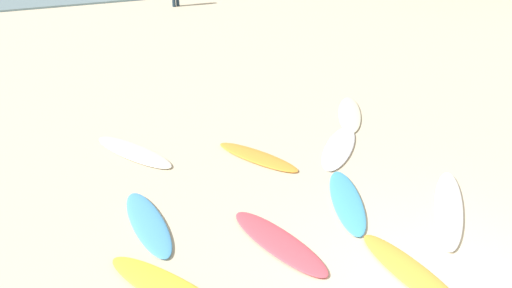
# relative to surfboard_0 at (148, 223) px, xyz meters

# --- Properties ---
(surfboard_0) EXTENTS (0.68, 2.06, 0.09)m
(surfboard_0) POSITION_rel_surfboard_0_xyz_m (0.00, 0.00, 0.00)
(surfboard_0) COLOR #499BDC
(surfboard_0) RESTS_ON ground_plane
(surfboard_1) EXTENTS (1.44, 1.93, 0.07)m
(surfboard_1) POSITION_rel_surfboard_0_xyz_m (2.54, 1.45, -0.01)
(surfboard_1) COLOR orange
(surfboard_1) RESTS_ON ground_plane
(surfboard_2) EXTENTS (1.94, 2.26, 0.09)m
(surfboard_2) POSITION_rel_surfboard_0_xyz_m (4.97, -1.47, 0.00)
(surfboard_2) COLOR white
(surfboard_2) RESTS_ON ground_plane
(surfboard_3) EXTENTS (1.46, 2.07, 0.07)m
(surfboard_3) POSITION_rel_surfboard_0_xyz_m (5.36, 2.59, -0.01)
(surfboard_3) COLOR #ECE8C4
(surfboard_3) RESTS_ON ground_plane
(surfboard_4) EXTENTS (1.78, 1.94, 0.07)m
(surfboard_4) POSITION_rel_surfboard_0_xyz_m (4.29, 1.19, -0.01)
(surfboard_4) COLOR white
(surfboard_4) RESTS_ON ground_plane
(surfboard_5) EXTENTS (1.59, 2.14, 0.07)m
(surfboard_5) POSITION_rel_surfboard_0_xyz_m (0.22, 2.59, -0.01)
(surfboard_5) COLOR silver
(surfboard_5) RESTS_ON ground_plane
(surfboard_6) EXTENTS (1.19, 2.17, 0.08)m
(surfboard_6) POSITION_rel_surfboard_0_xyz_m (1.83, -1.26, -0.00)
(surfboard_6) COLOR #DF4755
(surfboard_6) RESTS_ON ground_plane
(surfboard_8) EXTENTS (1.18, 2.12, 0.08)m
(surfboard_8) POSITION_rel_surfboard_0_xyz_m (3.43, -0.64, -0.00)
(surfboard_8) COLOR #429FD4
(surfboard_8) RESTS_ON ground_plane
(surfboard_9) EXTENTS (0.81, 2.15, 0.08)m
(surfboard_9) POSITION_rel_surfboard_0_xyz_m (3.36, -2.64, -0.00)
(surfboard_9) COLOR gold
(surfboard_9) RESTS_ON ground_plane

